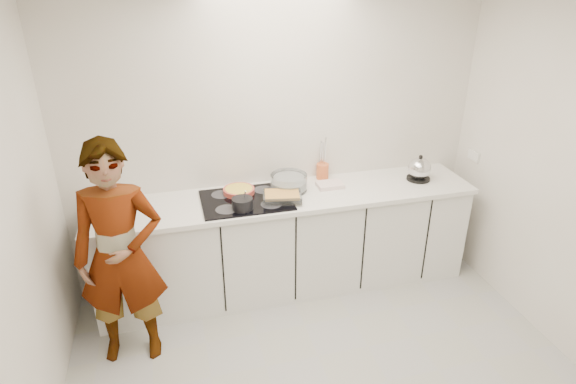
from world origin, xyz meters
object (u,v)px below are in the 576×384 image
object	(u,v)px
saucepan	(242,204)
hob	(246,200)
tart_dish	(239,190)
baking_dish	(282,196)
cook	(120,257)
utensil_crock	(322,171)
kettle	(419,169)
mixing_bowl	(289,183)

from	to	relation	value
saucepan	hob	bearing A→B (deg)	71.03
tart_dish	saucepan	world-z (taller)	saucepan
hob	baking_dish	distance (m)	0.30
cook	baking_dish	bearing A→B (deg)	23.34
utensil_crock	cook	xyz separation A→B (m)	(-1.71, -0.77, -0.14)
tart_dish	utensil_crock	size ratio (longest dim) A/B	2.46
hob	kettle	bearing A→B (deg)	1.07
tart_dish	baking_dish	distance (m)	0.39
baking_dish	tart_dish	bearing A→B (deg)	145.62
saucepan	utensil_crock	bearing A→B (deg)	28.51
baking_dish	mixing_bowl	bearing A→B (deg)	60.87
tart_dish	saucepan	distance (m)	0.30
mixing_bowl	cook	size ratio (longest dim) A/B	0.24
saucepan	mixing_bowl	bearing A→B (deg)	31.12
saucepan	utensil_crock	size ratio (longest dim) A/B	1.19
mixing_bowl	utensil_crock	distance (m)	0.39
baking_dish	kettle	world-z (taller)	kettle
mixing_bowl	kettle	world-z (taller)	kettle
saucepan	utensil_crock	xyz separation A→B (m)	(0.80, 0.44, 0.01)
hob	cook	bearing A→B (deg)	-153.07
hob	mixing_bowl	distance (m)	0.41
hob	baking_dish	world-z (taller)	baking_dish
saucepan	mixing_bowl	world-z (taller)	saucepan
saucepan	cook	distance (m)	0.98
baking_dish	kettle	distance (m)	1.29
tart_dish	utensil_crock	xyz separation A→B (m)	(0.78, 0.14, 0.03)
hob	kettle	size ratio (longest dim) A/B	3.05
hob	kettle	world-z (taller)	kettle
saucepan	mixing_bowl	distance (m)	0.52
mixing_bowl	utensil_crock	size ratio (longest dim) A/B	2.96
kettle	cook	world-z (taller)	cook
tart_dish	cook	xyz separation A→B (m)	(-0.93, -0.62, -0.11)
baking_dish	cook	distance (m)	1.32
tart_dish	utensil_crock	world-z (taller)	utensil_crock
mixing_bowl	cook	bearing A→B (deg)	-156.17
baking_dish	cook	world-z (taller)	cook
mixing_bowl	cook	xyz separation A→B (m)	(-1.36, -0.60, -0.14)
hob	mixing_bowl	bearing A→B (deg)	15.51
kettle	utensil_crock	bearing A→B (deg)	163.32
utensil_crock	cook	size ratio (longest dim) A/B	0.08
kettle	utensil_crock	xyz separation A→B (m)	(-0.82, 0.25, -0.03)
kettle	baking_dish	bearing A→B (deg)	-174.96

